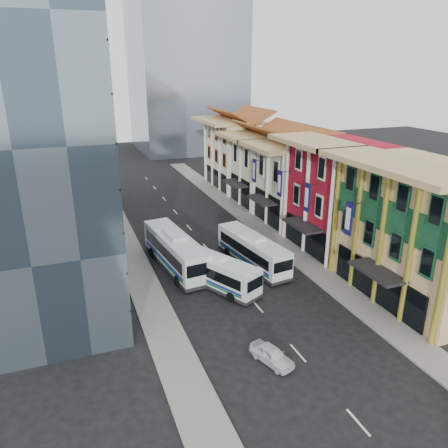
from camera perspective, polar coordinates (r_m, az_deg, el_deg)
name	(u,v)px	position (r m, az deg, el deg)	size (l,w,h in m)	color
ground	(305,361)	(32.72, 10.55, -17.20)	(200.00, 200.00, 0.00)	black
sidewalk_right	(273,237)	(53.23, 6.38, -1.71)	(3.00, 90.00, 0.15)	slate
sidewalk_left	(132,257)	(48.42, -11.94, -4.30)	(3.00, 90.00, 0.15)	slate
shophouse_tan	(421,233)	(41.41, 24.33, -1.06)	(8.00, 14.00, 12.00)	#DBB87E
shophouse_red	(340,196)	(50.06, 14.87, 3.50)	(8.00, 10.00, 12.00)	#A51223
shophouse_cream_near	(296,185)	(58.00, 9.44, 5.08)	(8.00, 9.00, 10.00)	white
shophouse_cream_mid	(266,170)	(65.70, 5.54, 6.99)	(8.00, 9.00, 10.00)	white
shophouse_cream_far	(239,154)	(74.96, 2.01, 9.06)	(8.00, 12.00, 11.00)	white
office_tower	(24,124)	(41.28, -24.71, 11.79)	(12.00, 26.00, 30.00)	#384A59
office_block_far	(49,163)	(65.18, -21.86, 7.36)	(10.00, 18.00, 14.00)	gray
bus_left_near	(213,270)	(41.09, -1.46, -5.98)	(2.39, 10.20, 3.27)	silver
bus_left_far	(175,250)	(44.78, -6.39, -3.44)	(2.81, 11.98, 3.84)	silver
bus_right	(253,250)	(45.25, 3.76, -3.38)	(2.50, 10.67, 3.42)	white
sedan_left	(272,355)	(31.95, 6.27, -16.63)	(1.43, 3.54, 1.20)	silver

